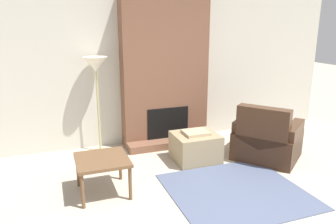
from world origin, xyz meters
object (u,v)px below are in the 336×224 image
(armchair, at_px, (266,141))
(side_table, at_px, (102,163))
(ottoman, at_px, (195,147))
(floor_lamp_left, at_px, (96,68))

(armchair, distance_m, side_table, 2.64)
(armchair, relative_size, side_table, 1.94)
(ottoman, distance_m, floor_lamp_left, 2.03)
(ottoman, bearing_deg, floor_lamp_left, 146.51)
(armchair, relative_size, floor_lamp_left, 0.80)
(armchair, xyz_separation_m, side_table, (-2.63, -0.21, 0.12))
(ottoman, relative_size, side_table, 1.04)
(armchair, xyz_separation_m, floor_lamp_left, (-2.45, 1.23, 1.13))
(ottoman, relative_size, armchair, 0.54)
(ottoman, height_order, side_table, ottoman)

